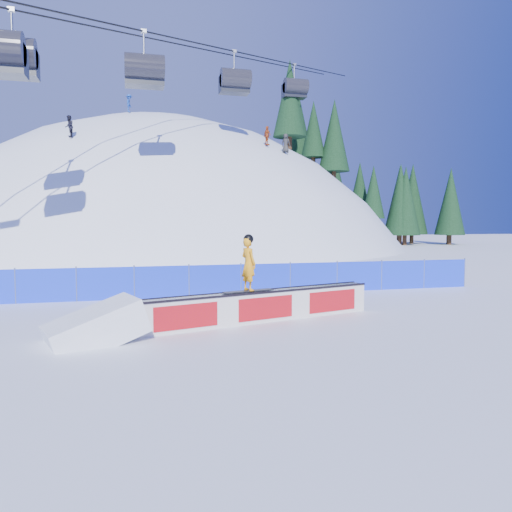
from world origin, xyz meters
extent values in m
plane|color=white|center=(0.00, 0.00, 0.00)|extent=(160.00, 160.00, 0.00)
sphere|color=white|center=(0.00, 42.00, -18.00)|extent=(64.00, 64.00, 64.00)
cylinder|color=#352215|center=(13.90, 39.81, 11.34)|extent=(0.50, 0.50, 1.40)
cone|color=black|center=(13.90, 39.81, 15.66)|extent=(3.27, 3.27, 7.44)
cylinder|color=#352215|center=(15.89, 36.03, 9.73)|extent=(0.50, 0.50, 1.40)
cone|color=black|center=(15.89, 36.03, 13.76)|extent=(3.02, 3.02, 6.87)
cylinder|color=#352215|center=(16.54, 44.91, 9.84)|extent=(0.50, 0.50, 1.40)
cone|color=black|center=(16.54, 44.91, 13.55)|extent=(2.74, 2.74, 6.23)
cylinder|color=#352215|center=(20.55, 44.13, 7.04)|extent=(0.50, 0.50, 1.40)
cone|color=black|center=(20.55, 44.13, 11.22)|extent=(3.16, 3.16, 7.17)
cylinder|color=#352215|center=(20.16, 37.60, 7.06)|extent=(0.50, 0.50, 1.40)
cone|color=black|center=(20.16, 37.60, 11.96)|extent=(3.79, 3.79, 8.60)
cylinder|color=#352215|center=(22.41, 39.33, 5.29)|extent=(0.50, 0.50, 1.40)
cone|color=black|center=(22.41, 39.33, 9.03)|extent=(2.76, 2.76, 6.28)
cylinder|color=#352215|center=(25.37, 38.61, 1.81)|extent=(0.50, 0.50, 1.40)
cone|color=black|center=(25.37, 38.61, 6.12)|extent=(3.26, 3.26, 7.41)
cylinder|color=#352215|center=(24.81, 36.90, 2.16)|extent=(0.50, 0.50, 1.40)
cone|color=black|center=(24.81, 36.90, 7.58)|extent=(4.24, 4.24, 9.65)
cylinder|color=#352215|center=(26.77, 39.80, 0.60)|extent=(0.50, 0.50, 1.40)
cone|color=black|center=(26.77, 39.80, 4.36)|extent=(2.78, 2.78, 6.33)
cylinder|color=#352215|center=(29.10, 37.26, 0.60)|extent=(0.50, 0.50, 1.40)
cone|color=black|center=(29.10, 37.26, 4.83)|extent=(3.19, 3.19, 7.26)
cylinder|color=#352215|center=(31.52, 44.99, 0.60)|extent=(0.50, 0.50, 1.40)
cone|color=black|center=(31.52, 44.99, 4.22)|extent=(2.66, 2.66, 6.04)
cylinder|color=#352215|center=(32.90, 38.88, 0.60)|extent=(0.50, 0.50, 1.40)
cone|color=black|center=(32.90, 38.88, 5.53)|extent=(3.81, 3.81, 8.66)
cylinder|color=#352215|center=(34.99, 37.30, 0.60)|extent=(0.50, 0.50, 1.40)
cone|color=black|center=(34.99, 37.30, 6.05)|extent=(4.27, 4.27, 9.71)
cylinder|color=#352215|center=(35.20, 38.20, 0.60)|extent=(0.50, 0.50, 1.40)
cone|color=black|center=(35.20, 38.20, 4.24)|extent=(2.68, 2.68, 6.08)
cube|color=#1331E1|center=(0.00, 4.50, 0.60)|extent=(22.00, 0.03, 1.20)
cylinder|color=#424D77|center=(-7.00, 4.50, 0.65)|extent=(0.05, 0.05, 1.30)
cylinder|color=#424D77|center=(-5.00, 4.50, 0.65)|extent=(0.05, 0.05, 1.30)
cylinder|color=#424D77|center=(-3.00, 4.50, 0.65)|extent=(0.05, 0.05, 1.30)
cylinder|color=#424D77|center=(-1.00, 4.50, 0.65)|extent=(0.05, 0.05, 1.30)
cylinder|color=#424D77|center=(1.00, 4.50, 0.65)|extent=(0.05, 0.05, 1.30)
cylinder|color=#424D77|center=(3.00, 4.50, 0.65)|extent=(0.05, 0.05, 1.30)
cylinder|color=#424D77|center=(5.00, 4.50, 0.65)|extent=(0.05, 0.05, 1.30)
cylinder|color=#424D77|center=(7.00, 4.50, 0.65)|extent=(0.05, 0.05, 1.30)
cylinder|color=#424D77|center=(9.00, 4.50, 0.65)|extent=(0.05, 0.05, 1.30)
cylinder|color=#424D77|center=(11.00, 4.50, 0.65)|extent=(0.05, 0.05, 1.30)
cylinder|color=#28282F|center=(-2.00, 17.93, 12.36)|extent=(2.40, 1.50, 1.50)
cylinder|color=#28282F|center=(5.50, 26.13, 14.40)|extent=(2.40, 1.50, 1.50)
cylinder|color=#28282F|center=(13.75, 35.15, 16.64)|extent=(2.40, 1.50, 1.50)
cube|color=silver|center=(0.45, -0.58, 0.42)|extent=(7.25, 2.58, 0.84)
cube|color=gray|center=(0.45, -0.58, 0.85)|extent=(7.18, 2.58, 0.04)
cube|color=black|center=(0.52, -0.81, 0.86)|extent=(7.12, 2.16, 0.06)
cube|color=black|center=(0.38, -0.34, 0.86)|extent=(7.12, 2.16, 0.06)
cube|color=red|center=(0.52, -0.81, 0.42)|extent=(6.76, 2.04, 0.63)
cube|color=red|center=(0.38, -0.35, 0.42)|extent=(6.76, 2.04, 0.63)
cube|color=black|center=(0.04, -0.70, 0.91)|extent=(1.55, 0.71, 0.03)
imported|color=orange|center=(0.04, -0.70, 1.66)|extent=(0.54, 0.64, 1.49)
sphere|color=black|center=(0.04, -0.70, 2.36)|extent=(0.28, 0.28, 0.28)
imported|color=black|center=(-7.40, 27.08, 10.15)|extent=(0.66, 0.83, 1.65)
imported|color=#A03E16|center=(8.69, 28.00, 10.26)|extent=(0.66, 1.04, 1.65)
imported|color=#1B43A2|center=(-2.81, 35.54, 14.04)|extent=(0.81, 1.17, 1.65)
imported|color=#272727|center=(10.41, 28.07, 9.69)|extent=(0.95, 0.93, 1.65)
camera|label=1|loc=(-3.23, -14.15, 2.85)|focal=35.00mm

